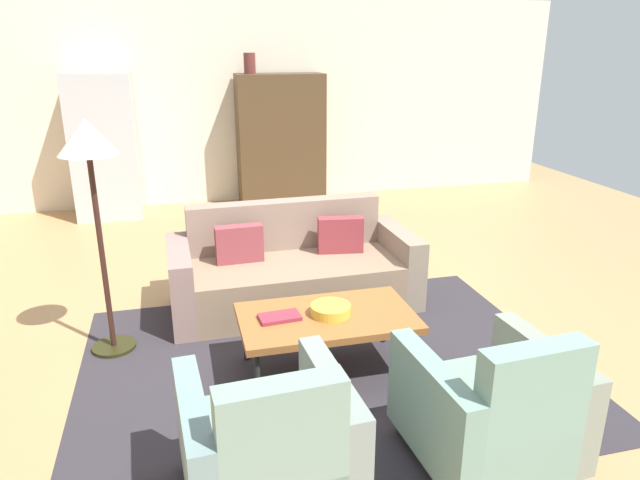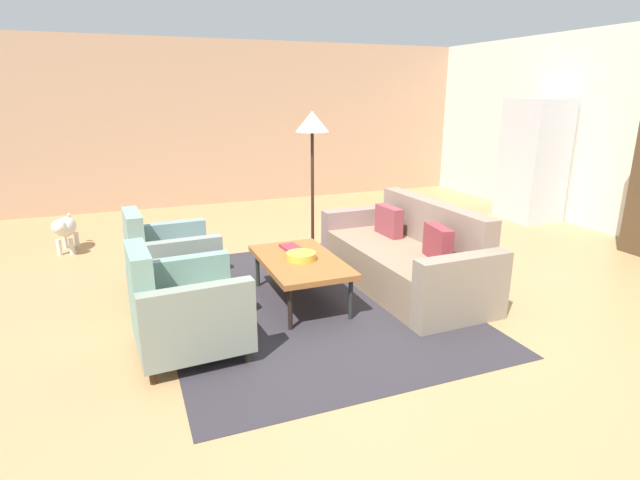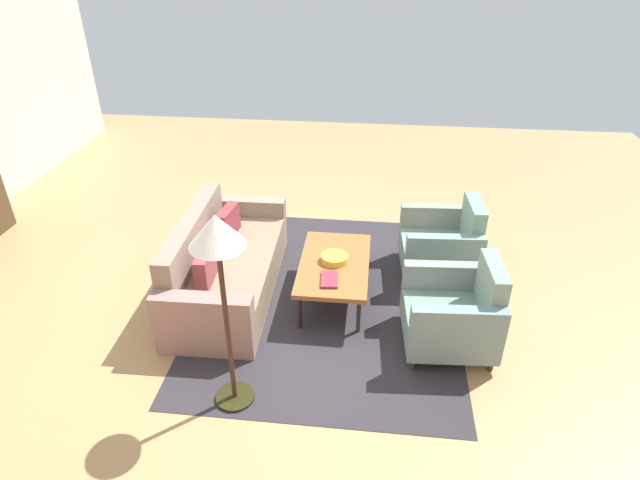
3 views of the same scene
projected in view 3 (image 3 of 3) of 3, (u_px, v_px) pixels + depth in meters
The scene contains 9 objects.
ground_plane at pixel (279, 292), 5.65m from camera, with size 11.52×11.52×0.00m, color #AC8253.
area_rug at pixel (329, 296), 5.59m from camera, with size 3.40×2.60×0.01m, color #2E2A30.
couch at pixel (222, 267), 5.56m from camera, with size 2.12×0.95×0.86m.
coffee_table at pixel (334, 265), 5.39m from camera, with size 1.20×0.70×0.43m.
armchair_left at pixel (457, 314), 4.79m from camera, with size 0.85×0.85×0.88m.
armchair_right at pixel (445, 246), 5.82m from camera, with size 0.85×0.85×0.88m.
fruit_bowl at pixel (335, 258), 5.38m from camera, with size 0.28×0.28×0.07m, color gold.
book_stack at pixel (329, 279), 5.09m from camera, with size 0.29×0.18×0.03m.
floor_lamp at pixel (218, 250), 3.65m from camera, with size 0.40×0.40×1.72m.
Camera 3 is at (-4.50, -0.94, 3.36)m, focal length 29.74 mm.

